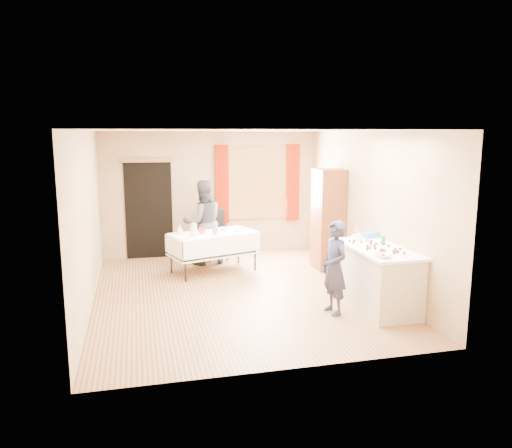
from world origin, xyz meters
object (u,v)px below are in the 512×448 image
object	(u,v)px
party_table	(213,249)
woman	(203,222)
cabinet	(328,219)
girl	(335,268)
chair	(216,245)
counter	(377,277)

from	to	relation	value
party_table	woman	distance (m)	0.75
cabinet	girl	world-z (taller)	cabinet
chair	girl	xyz separation A→B (m)	(1.14, -3.49, 0.37)
girl	woman	world-z (taller)	woman
counter	party_table	xyz separation A→B (m)	(-2.07, 2.46, -0.01)
chair	woman	distance (m)	0.68
cabinet	counter	distance (m)	2.29
woman	girl	bearing A→B (deg)	105.42
cabinet	counter	size ratio (longest dim) A/B	1.19
party_table	chair	world-z (taller)	chair
party_table	chair	bearing A→B (deg)	59.80
cabinet	chair	world-z (taller)	cabinet
cabinet	girl	size ratio (longest dim) A/B	1.41
cabinet	woman	distance (m)	2.43
counter	party_table	world-z (taller)	counter
counter	girl	distance (m)	0.76
chair	girl	world-z (taller)	girl
woman	chair	bearing A→B (deg)	-144.68
counter	chair	bearing A→B (deg)	118.89
counter	chair	world-z (taller)	chair
counter	woman	world-z (taller)	woman
girl	counter	bearing A→B (deg)	88.34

